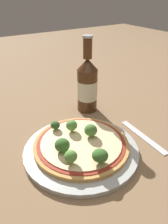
{
  "coord_description": "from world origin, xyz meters",
  "views": [
    {
      "loc": [
        -0.2,
        -0.35,
        0.35
      ],
      "look_at": [
        0.07,
        0.07,
        0.06
      ],
      "focal_mm": 35.0,
      "sensor_mm": 36.0,
      "label": 1
    }
  ],
  "objects": [
    {
      "name": "broccoli_floret_3",
      "position": [
        0.01,
        -0.08,
        0.04
      ],
      "size": [
        0.03,
        0.03,
        0.03
      ],
      "color": "#89A866",
      "rests_on": "pizza"
    },
    {
      "name": "fork",
      "position": [
        0.19,
        -0.04,
        0.0
      ],
      "size": [
        0.03,
        0.17,
        0.0
      ],
      "rotation": [
        0.0,
        0.0,
        1.5
      ],
      "color": "silver",
      "rests_on": "ground_plane"
    },
    {
      "name": "broccoli_floret_5",
      "position": [
        -0.01,
        0.09,
        0.04
      ],
      "size": [
        0.02,
        0.02,
        0.02
      ],
      "color": "#89A866",
      "rests_on": "pizza"
    },
    {
      "name": "ground_plane",
      "position": [
        0.0,
        0.0,
        0.0
      ],
      "size": [
        3.0,
        3.0,
        0.0
      ],
      "primitive_type": "plane",
      "color": "#846647"
    },
    {
      "name": "plate",
      "position": [
        0.02,
        0.0,
        0.01
      ],
      "size": [
        0.28,
        0.28,
        0.01
      ],
      "color": "#B2B7B2",
      "rests_on": "ground_plane"
    },
    {
      "name": "broccoli_floret_0",
      "position": [
        -0.03,
        0.0,
        0.04
      ],
      "size": [
        0.03,
        0.03,
        0.03
      ],
      "color": "#89A866",
      "rests_on": "pizza"
    },
    {
      "name": "beer_bottle",
      "position": [
        0.15,
        0.17,
        0.09
      ],
      "size": [
        0.06,
        0.06,
        0.23
      ],
      "color": "#472814",
      "rests_on": "ground_plane"
    },
    {
      "name": "pizza",
      "position": [
        0.02,
        0.01,
        0.02
      ],
      "size": [
        0.23,
        0.23,
        0.01
      ],
      "color": "tan",
      "rests_on": "plate"
    },
    {
      "name": "broccoli_floret_4",
      "position": [
        -0.04,
        -0.04,
        0.04
      ],
      "size": [
        0.03,
        0.03,
        0.03
      ],
      "color": "#89A866",
      "rests_on": "pizza"
    },
    {
      "name": "broccoli_floret_1",
      "position": [
        0.05,
        0.01,
        0.04
      ],
      "size": [
        0.03,
        0.03,
        0.03
      ],
      "color": "#89A866",
      "rests_on": "pizza"
    },
    {
      "name": "broccoli_floret_2",
      "position": [
        0.02,
        0.06,
        0.04
      ],
      "size": [
        0.03,
        0.03,
        0.03
      ],
      "color": "#89A866",
      "rests_on": "pizza"
    }
  ]
}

